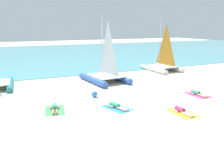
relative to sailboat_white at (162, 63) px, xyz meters
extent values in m
plane|color=beige|center=(-8.46, -0.27, -0.85)|extent=(120.00, 120.00, 0.00)
cube|color=#5BB2C1|center=(-8.46, 21.19, -0.82)|extent=(120.00, 40.00, 0.05)
cylinder|color=teal|center=(-15.62, -0.91, -0.62)|extent=(0.73, 4.02, 0.46)
cylinder|color=white|center=(-1.15, 0.07, -0.60)|extent=(0.75, 4.38, 0.50)
cylinder|color=white|center=(1.13, 0.20, -0.60)|extent=(0.75, 4.38, 0.50)
cube|color=silver|center=(0.00, -0.07, -0.32)|extent=(2.44, 2.92, 0.06)
cylinder|color=silver|center=(-0.03, 0.55, 2.25)|extent=(0.10, 0.10, 5.19)
pyramid|color=orange|center=(0.03, -0.48, 2.09)|extent=(0.19, 2.28, 4.36)
cylinder|color=blue|center=(-9.04, -2.32, -0.58)|extent=(1.01, 4.63, 0.53)
cylinder|color=blue|center=(-6.64, -2.06, -0.58)|extent=(1.01, 4.63, 0.53)
cube|color=silver|center=(-7.82, -2.41, -0.29)|extent=(2.71, 3.19, 0.07)
cylinder|color=silver|center=(-7.89, -1.76, 2.42)|extent=(0.11, 0.11, 5.48)
pyramid|color=white|center=(-7.77, -2.83, 2.25)|extent=(0.32, 2.40, 4.60)
cube|color=#4CB266|center=(-13.53, -8.06, -0.84)|extent=(1.43, 2.07, 0.01)
cylinder|color=#3FB28C|center=(-13.49, -7.86, -0.69)|extent=(0.41, 0.66, 0.30)
sphere|color=tan|center=(-13.42, -7.46, -0.69)|extent=(0.22, 0.22, 0.22)
cylinder|color=tan|center=(-13.70, -8.49, -0.77)|extent=(0.28, 0.79, 0.14)
cylinder|color=tan|center=(-13.52, -8.52, -0.77)|extent=(0.28, 0.79, 0.14)
cylinder|color=tan|center=(-13.68, -7.67, -0.78)|extent=(0.18, 0.46, 0.10)
cylinder|color=tan|center=(-13.25, -7.75, -0.78)|extent=(0.18, 0.46, 0.10)
cube|color=#338CD8|center=(-10.02, -9.25, -0.84)|extent=(1.59, 2.13, 0.01)
cylinder|color=#3FB28C|center=(-10.08, -9.06, -0.69)|extent=(0.46, 0.68, 0.30)
sphere|color=beige|center=(-10.19, -8.66, -0.69)|extent=(0.22, 0.22, 0.22)
cylinder|color=beige|center=(-9.98, -9.71, -0.77)|extent=(0.35, 0.79, 0.14)
cylinder|color=beige|center=(-9.81, -9.66, -0.77)|extent=(0.35, 0.79, 0.14)
cylinder|color=beige|center=(-10.33, -8.97, -0.78)|extent=(0.22, 0.46, 0.10)
cylinder|color=beige|center=(-9.91, -8.85, -0.78)|extent=(0.22, 0.46, 0.10)
cube|color=yellow|center=(-7.01, -11.57, -0.84)|extent=(1.12, 1.91, 0.01)
cylinder|color=#D83372|center=(-7.01, -11.37, -0.69)|extent=(0.31, 0.62, 0.30)
sphere|color=beige|center=(-7.01, -10.96, -0.69)|extent=(0.22, 0.22, 0.22)
cylinder|color=beige|center=(-7.11, -12.02, -0.77)|extent=(0.15, 0.78, 0.14)
cylinder|color=beige|center=(-6.93, -12.02, -0.77)|extent=(0.15, 0.78, 0.14)
cylinder|color=beige|center=(-7.23, -11.22, -0.78)|extent=(0.11, 0.45, 0.10)
cylinder|color=beige|center=(-6.79, -11.22, -0.78)|extent=(0.11, 0.45, 0.10)
cube|color=#D84C99|center=(-3.50, -9.10, -0.84)|extent=(1.11, 1.91, 0.01)
cylinder|color=#3FB28C|center=(-3.49, -8.90, -0.69)|extent=(0.30, 0.62, 0.30)
sphere|color=#D8AD84|center=(-3.49, -8.49, -0.69)|extent=(0.22, 0.22, 0.22)
cylinder|color=#D8AD84|center=(-3.59, -9.55, -0.77)|extent=(0.15, 0.78, 0.14)
cylinder|color=#D8AD84|center=(-3.41, -9.55, -0.77)|extent=(0.15, 0.78, 0.14)
cylinder|color=#D8AD84|center=(-3.71, -8.74, -0.78)|extent=(0.10, 0.45, 0.10)
cylinder|color=#D8AD84|center=(-3.27, -8.74, -0.78)|extent=(0.10, 0.45, 0.10)
sphere|color=#337FE5|center=(-10.42, -6.47, -0.64)|extent=(0.42, 0.42, 0.42)
camera|label=1|loc=(-16.26, -22.06, 4.05)|focal=39.58mm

